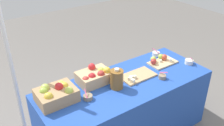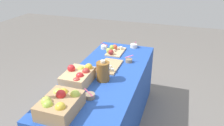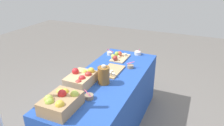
{
  "view_description": "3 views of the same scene",
  "coord_description": "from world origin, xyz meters",
  "views": [
    {
      "loc": [
        -1.41,
        -1.77,
        2.22
      ],
      "look_at": [
        -0.13,
        0.07,
        0.98
      ],
      "focal_mm": 40.82,
      "sensor_mm": 36.0,
      "label": 1
    },
    {
      "loc": [
        -1.97,
        -0.73,
        1.86
      ],
      "look_at": [
        0.18,
        -0.01,
        0.79
      ],
      "focal_mm": 34.99,
      "sensor_mm": 36.0,
      "label": 2
    },
    {
      "loc": [
        -2.02,
        -0.95,
        1.92
      ],
      "look_at": [
        0.19,
        0.02,
        0.85
      ],
      "focal_mm": 33.77,
      "sensor_mm": 36.0,
      "label": 3
    }
  ],
  "objects": [
    {
      "name": "apple_crate_left",
      "position": [
        -0.73,
        0.12,
        0.82
      ],
      "size": [
        0.36,
        0.28,
        0.18
      ],
      "color": "tan",
      "rests_on": "table"
    },
    {
      "name": "cider_jug",
      "position": [
        -0.14,
        -0.02,
        0.84
      ],
      "size": [
        0.13,
        0.13,
        0.22
      ],
      "color": "brown",
      "rests_on": "table"
    },
    {
      "name": "sample_bowl_far",
      "position": [
        0.37,
        -0.17,
        0.76
      ],
      "size": [
        0.08,
        0.1,
        0.09
      ],
      "color": "gray",
      "rests_on": "table"
    },
    {
      "name": "cutting_board_back",
      "position": [
        0.17,
        0.01,
        0.75
      ],
      "size": [
        0.39,
        0.22,
        0.05
      ],
      "color": "tan",
      "rests_on": "table"
    },
    {
      "name": "apple_crate_middle",
      "position": [
        -0.27,
        0.19,
        0.81
      ],
      "size": [
        0.34,
        0.25,
        0.18
      ],
      "color": "tan",
      "rests_on": "table"
    },
    {
      "name": "sample_bowl_extra",
      "position": [
        -0.48,
        -0.02,
        0.76
      ],
      "size": [
        0.09,
        0.1,
        0.1
      ],
      "color": "gray",
      "rests_on": "table"
    },
    {
      "name": "sample_bowl_near",
      "position": [
        0.69,
        0.27,
        0.77
      ],
      "size": [
        0.09,
        0.1,
        0.11
      ],
      "color": "silver",
      "rests_on": "table"
    },
    {
      "name": "cutting_board_front",
      "position": [
        0.6,
        0.1,
        0.77
      ],
      "size": [
        0.34,
        0.2,
        0.09
      ],
      "color": "#D1B284",
      "rests_on": "table"
    },
    {
      "name": "table",
      "position": [
        0.0,
        0.0,
        0.37
      ],
      "size": [
        1.9,
        0.76,
        0.74
      ],
      "primitive_type": "cube",
      "color": "#234CAD",
      "rests_on": "ground_plane"
    },
    {
      "name": "sample_bowl_mid",
      "position": [
        0.87,
        -0.11,
        0.77
      ],
      "size": [
        0.1,
        0.1,
        0.11
      ],
      "color": "silver",
      "rests_on": "table"
    }
  ]
}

